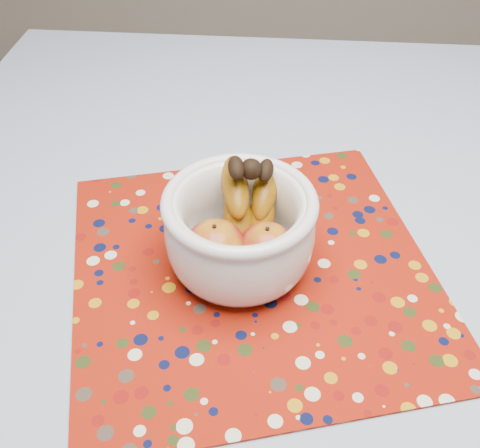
{
  "coord_description": "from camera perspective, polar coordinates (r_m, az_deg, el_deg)",
  "views": [
    {
      "loc": [
        -0.07,
        -0.55,
        1.3
      ],
      "look_at": [
        -0.11,
        -0.04,
        0.83
      ],
      "focal_mm": 42.0,
      "sensor_mm": 36.0,
      "label": 1
    }
  ],
  "objects": [
    {
      "name": "placemat",
      "position": [
        0.73,
        1.29,
        -4.54
      ],
      "size": [
        0.56,
        0.56,
        0.0
      ],
      "primitive_type": "cube",
      "rotation": [
        0.0,
        0.0,
        0.27
      ],
      "color": "maroon",
      "rests_on": "tablecloth"
    },
    {
      "name": "table",
      "position": [
        0.83,
        8.08,
        -6.65
      ],
      "size": [
        1.2,
        1.2,
        0.75
      ],
      "color": "brown",
      "rests_on": "ground"
    },
    {
      "name": "fruit_bowl",
      "position": [
        0.69,
        0.25,
        -0.05
      ],
      "size": [
        0.19,
        0.2,
        0.15
      ],
      "color": "silver",
      "rests_on": "placemat"
    },
    {
      "name": "tablecloth",
      "position": [
        0.77,
        8.65,
        -2.68
      ],
      "size": [
        1.32,
        1.32,
        0.01
      ],
      "primitive_type": "cube",
      "color": "#6278A4",
      "rests_on": "table"
    }
  ]
}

